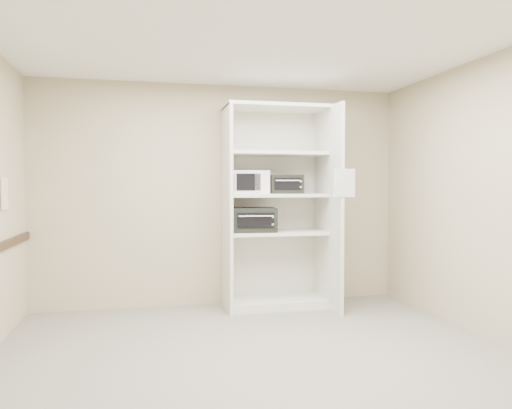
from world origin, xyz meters
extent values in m
cube|color=slate|center=(0.00, 0.00, 0.00)|extent=(4.50, 4.00, 0.01)
cube|color=white|center=(0.00, 0.00, 2.70)|extent=(4.50, 4.00, 0.01)
cube|color=tan|center=(0.00, 2.00, 1.35)|extent=(4.50, 0.02, 2.70)
cube|color=tan|center=(0.00, -2.00, 1.35)|extent=(4.50, 0.02, 2.70)
cube|color=tan|center=(2.25, 0.00, 1.35)|extent=(0.02, 4.00, 2.70)
cube|color=silver|center=(0.02, 1.68, 1.20)|extent=(0.04, 0.60, 2.40)
cube|color=silver|center=(1.22, 1.53, 1.20)|extent=(0.04, 0.90, 2.40)
cube|color=silver|center=(0.62, 1.99, 1.20)|extent=(1.24, 0.02, 2.40)
cube|color=silver|center=(0.62, 1.70, 0.05)|extent=(1.16, 0.56, 0.10)
cube|color=silver|center=(0.62, 1.70, 0.90)|extent=(1.16, 0.56, 0.04)
cube|color=silver|center=(0.62, 1.70, 1.35)|extent=(1.16, 0.56, 0.04)
cube|color=silver|center=(0.62, 1.70, 1.85)|extent=(1.16, 0.56, 0.04)
cube|color=silver|center=(0.62, 1.70, 2.40)|extent=(1.24, 0.60, 0.04)
cube|color=white|center=(0.28, 1.74, 1.51)|extent=(0.47, 0.36, 0.27)
cube|color=black|center=(0.75, 1.72, 1.48)|extent=(0.42, 0.34, 0.23)
cube|color=black|center=(0.33, 1.65, 1.06)|extent=(0.55, 0.43, 0.29)
cube|color=white|center=(1.24, 1.07, 1.49)|extent=(0.24, 0.02, 0.31)
cube|color=silver|center=(-2.24, 1.08, 1.39)|extent=(0.01, 0.22, 0.31)
camera|label=1|loc=(-0.95, -4.10, 1.45)|focal=35.00mm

